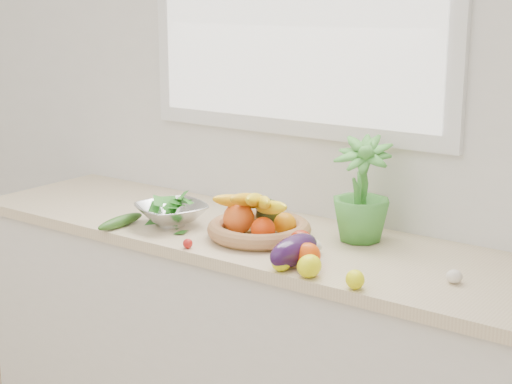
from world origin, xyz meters
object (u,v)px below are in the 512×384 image
Objects in this scene: eggplant at (294,250)px; apple at (301,242)px; cucumber at (121,221)px; fruit_basket at (258,223)px; colander_with_spinach at (171,208)px; potted_herb at (361,189)px.

apple is at bearing 111.97° from eggplant.
cucumber is 0.51m from fruit_basket.
cucumber is 0.71× the size of colander_with_spinach.
potted_herb is 0.69m from colander_with_spinach.
eggplant is 0.66× the size of potted_herb.
potted_herb is 1.12× the size of colander_with_spinach.
fruit_basket is 1.49× the size of colander_with_spinach.
potted_herb reaches higher than apple.
fruit_basket is (-0.25, 0.16, 0.01)m from eggplant.
apple is 0.11m from eggplant.
potted_herb is (0.05, 0.34, 0.13)m from eggplant.
colander_with_spinach is (-0.59, 0.10, 0.02)m from eggplant.
apple is 0.22m from fruit_basket.
cucumber is 0.63× the size of potted_herb.
potted_herb is at bearing 82.38° from eggplant.
eggplant is 0.50× the size of fruit_basket.
potted_herb reaches higher than fruit_basket.
cucumber is at bearing -154.90° from potted_herb.
apple is 0.22× the size of potted_herb.
colander_with_spinach is at bearing -169.04° from fruit_basket.
fruit_basket is at bearing -149.50° from potted_herb.
colander_with_spinach is at bearing 170.59° from eggplant.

